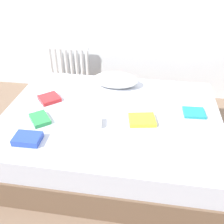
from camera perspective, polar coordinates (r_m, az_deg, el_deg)
ground_plane at (r=2.61m, az=-0.17°, el=-9.34°), size 8.00×8.00×0.00m
bed at (r=2.45m, az=-0.18°, el=-5.16°), size 2.00×1.50×0.50m
radiator at (r=3.54m, az=-9.62°, el=10.18°), size 0.56×0.04×0.55m
pillow at (r=2.71m, az=0.82°, el=7.26°), size 0.48×0.28×0.14m
textbook_white at (r=2.15m, az=-5.05°, el=-2.28°), size 0.22×0.15×0.05m
textbook_green at (r=2.28m, az=-15.98°, el=-1.50°), size 0.24×0.25×0.04m
textbook_red at (r=2.55m, az=-13.96°, el=2.98°), size 0.26×0.26×0.04m
textbook_yellow at (r=2.20m, az=6.77°, el=-1.77°), size 0.26×0.22×0.03m
textbook_blue at (r=2.08m, az=-18.52°, el=-5.74°), size 0.21×0.16×0.05m
textbook_teal at (r=2.40m, az=18.01°, el=-0.13°), size 0.20×0.18×0.02m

